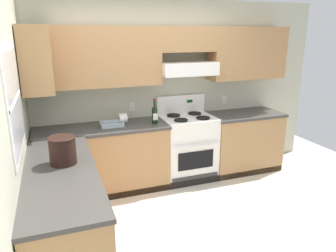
{
  "coord_description": "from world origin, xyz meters",
  "views": [
    {
      "loc": [
        -1.25,
        -2.81,
        2.09
      ],
      "look_at": [
        0.04,
        0.7,
        1.0
      ],
      "focal_mm": 34.25,
      "sensor_mm": 36.0,
      "label": 1
    }
  ],
  "objects": [
    {
      "name": "ground_plane",
      "position": [
        0.0,
        0.0,
        0.0
      ],
      "size": [
        7.04,
        7.04,
        0.0
      ],
      "primitive_type": "plane",
      "color": "beige"
    },
    {
      "name": "wall_back",
      "position": [
        0.41,
        1.53,
        1.48
      ],
      "size": [
        4.68,
        0.57,
        2.55
      ],
      "color": "#B7BAA3",
      "rests_on": "ground_plane"
    },
    {
      "name": "wall_left",
      "position": [
        -1.59,
        0.23,
        1.34
      ],
      "size": [
        0.47,
        4.0,
        2.55
      ],
      "color": "#B7BAA3",
      "rests_on": "ground_plane"
    },
    {
      "name": "counter_back_run",
      "position": [
        0.18,
        1.24,
        0.45
      ],
      "size": [
        3.6,
        0.65,
        0.91
      ],
      "color": "#A87A4C",
      "rests_on": "ground_plane"
    },
    {
      "name": "counter_left_run",
      "position": [
        -1.24,
        -0.0,
        0.45
      ],
      "size": [
        0.63,
        1.91,
        0.91
      ],
      "color": "#A87A4C",
      "rests_on": "ground_plane"
    },
    {
      "name": "stove",
      "position": [
        0.55,
        1.25,
        0.48
      ],
      "size": [
        0.76,
        0.62,
        1.2
      ],
      "color": "white",
      "rests_on": "ground_plane"
    },
    {
      "name": "wine_bottle",
      "position": [
        0.03,
        1.18,
        1.04
      ],
      "size": [
        0.08,
        0.08,
        0.34
      ],
      "color": "black",
      "rests_on": "counter_back_run"
    },
    {
      "name": "bowl",
      "position": [
        -0.55,
        1.24,
        0.93
      ],
      "size": [
        0.3,
        0.21,
        0.06
      ],
      "color": "#9EADB7",
      "rests_on": "counter_back_run"
    },
    {
      "name": "bucket",
      "position": [
        -1.21,
        0.14,
        1.05
      ],
      "size": [
        0.26,
        0.26,
        0.26
      ],
      "color": "black",
      "rests_on": "counter_left_run"
    },
    {
      "name": "paper_towel_roll",
      "position": [
        -0.37,
        1.35,
        0.98
      ],
      "size": [
        0.11,
        0.13,
        0.13
      ],
      "color": "white",
      "rests_on": "counter_back_run"
    }
  ]
}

